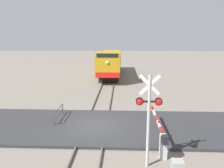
{
  "coord_description": "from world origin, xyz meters",
  "views": [
    {
      "loc": [
        1.74,
        -14.23,
        6.0
      ],
      "look_at": [
        0.89,
        5.17,
        1.88
      ],
      "focal_mm": 36.43,
      "sensor_mm": 36.0,
      "label": 1
    }
  ],
  "objects_px": {
    "crossing_gate": "(161,137)",
    "guard_railing": "(58,113)",
    "locomotive": "(110,62)",
    "crossing_signal": "(149,110)"
  },
  "relations": [
    {
      "from": "locomotive",
      "to": "guard_railing",
      "type": "relative_size",
      "value": 6.54
    },
    {
      "from": "locomotive",
      "to": "crossing_signal",
      "type": "height_order",
      "value": "crossing_signal"
    },
    {
      "from": "locomotive",
      "to": "crossing_gate",
      "type": "distance_m",
      "value": 23.64
    },
    {
      "from": "crossing_gate",
      "to": "guard_railing",
      "type": "distance_m",
      "value": 7.83
    },
    {
      "from": "locomotive",
      "to": "guard_railing",
      "type": "distance_m",
      "value": 19.36
    },
    {
      "from": "locomotive",
      "to": "crossing_gate",
      "type": "height_order",
      "value": "locomotive"
    },
    {
      "from": "crossing_signal",
      "to": "crossing_gate",
      "type": "distance_m",
      "value": 2.49
    },
    {
      "from": "locomotive",
      "to": "crossing_gate",
      "type": "bearing_deg",
      "value": -80.66
    },
    {
      "from": "crossing_gate",
      "to": "guard_railing",
      "type": "height_order",
      "value": "crossing_gate"
    },
    {
      "from": "locomotive",
      "to": "guard_railing",
      "type": "xyz_separation_m",
      "value": [
        -2.77,
        -19.1,
        -1.48
      ]
    }
  ]
}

